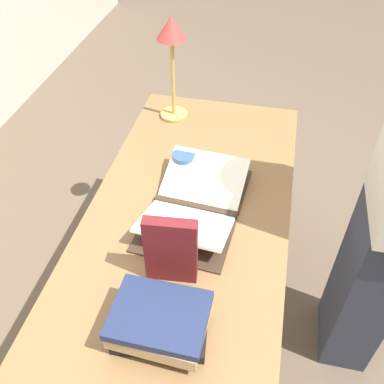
% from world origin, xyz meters
% --- Properties ---
extents(ground_plane, '(12.00, 12.00, 0.00)m').
position_xyz_m(ground_plane, '(0.00, 0.00, 0.00)').
color(ground_plane, brown).
extents(reading_desk, '(1.52, 0.75, 0.77)m').
position_xyz_m(reading_desk, '(0.00, 0.00, 0.67)').
color(reading_desk, brown).
rests_on(reading_desk, ground_plane).
extents(open_book, '(0.56, 0.37, 0.09)m').
position_xyz_m(open_book, '(-0.01, -0.02, 0.80)').
color(open_book, '#38281E').
rests_on(open_book, reading_desk).
extents(book_stack_tall, '(0.21, 0.28, 0.12)m').
position_xyz_m(book_stack_tall, '(-0.53, -0.03, 0.83)').
color(book_stack_tall, black).
rests_on(book_stack_tall, reading_desk).
extents(book_standing_upright, '(0.05, 0.16, 0.26)m').
position_xyz_m(book_standing_upright, '(-0.33, -0.01, 0.90)').
color(book_standing_upright, maroon).
rests_on(book_standing_upright, reading_desk).
extents(reading_lamp, '(0.13, 0.13, 0.48)m').
position_xyz_m(reading_lamp, '(0.58, 0.21, 1.13)').
color(reading_lamp, tan).
rests_on(reading_lamp, reading_desk).
extents(coffee_mug, '(0.09, 0.12, 0.08)m').
position_xyz_m(coffee_mug, '(0.20, 0.07, 0.81)').
color(coffee_mug, '#335184').
rests_on(coffee_mug, reading_desk).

